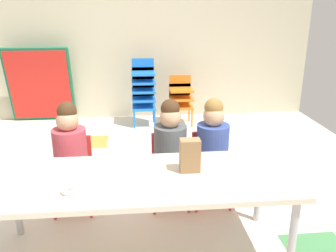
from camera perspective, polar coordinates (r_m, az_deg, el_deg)
name	(u,v)px	position (r m, az deg, el deg)	size (l,w,h in m)	color
ground_plane	(124,197)	(3.24, -7.19, -11.26)	(5.46, 4.88, 0.02)	silver
back_wall	(125,34)	(5.26, -7.01, 14.45)	(5.46, 0.10, 2.42)	beige
craft_table	(141,183)	(2.30, -4.31, -9.18)	(1.96, 0.72, 0.58)	beige
seated_child_near_camera	(70,148)	(2.87, -15.49, -3.39)	(0.32, 0.31, 0.92)	red
seated_child_middle_seat	(170,144)	(2.83, 0.36, -2.94)	(0.32, 0.31, 0.92)	red
seated_child_far_right	(212,143)	(2.89, 7.17, -2.67)	(0.34, 0.34, 0.92)	red
kid_chair_blue_stack	(144,89)	(4.91, -3.97, 6.03)	(0.32, 0.30, 0.92)	blue
kid_chair_orange_stack	(181,96)	(4.98, 2.06, 4.80)	(0.32, 0.30, 0.68)	orange
folded_activity_table	(40,85)	(5.33, -19.94, 6.18)	(0.90, 0.29, 1.09)	#19724C
paper_bag_brown	(190,155)	(2.31, 3.55, -4.75)	(0.13, 0.09, 0.22)	#9E754C
paper_plate_near_edge	(70,193)	(2.16, -15.53, -10.34)	(0.18, 0.18, 0.01)	white
donut_powdered_on_plate	(70,190)	(2.15, -15.57, -9.88)	(0.11, 0.11, 0.03)	white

